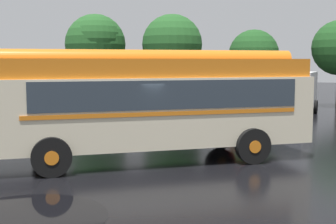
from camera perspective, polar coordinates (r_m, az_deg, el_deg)
ground_plane at (r=14.92m, az=-3.72°, el=-5.94°), size 120.00×120.00×0.00m
vintage_bus at (r=14.61m, az=-2.16°, el=1.33°), size 9.51×8.04×3.49m
car_near_left at (r=28.60m, az=3.26°, el=1.60°), size 2.14×4.29×1.66m
car_mid_left at (r=28.35m, az=9.17°, el=1.49°), size 2.40×4.40×1.66m
box_van at (r=28.18m, az=15.17°, el=2.38°), size 2.48×5.83×2.50m
tree_far_left at (r=37.19m, az=-8.79°, el=8.35°), size 4.72×4.72×6.81m
tree_left_of_centre at (r=35.36m, az=0.48°, el=8.30°), size 4.52×4.52×6.65m
tree_centre at (r=33.61m, az=10.19°, el=6.78°), size 3.55×3.51×5.35m
puddle_patch at (r=10.04m, az=-17.30°, el=-12.25°), size 3.43×3.43×0.01m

